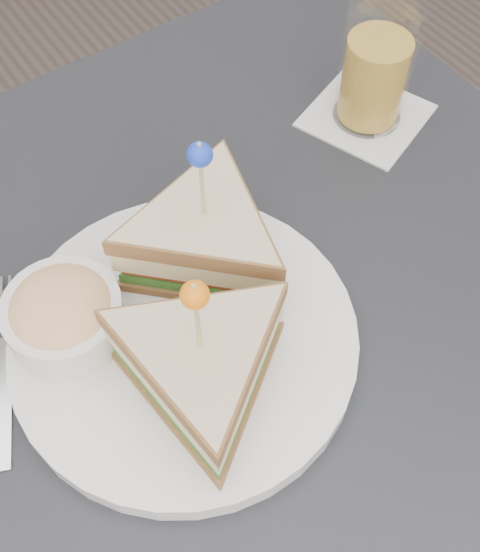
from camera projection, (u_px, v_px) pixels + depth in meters
name	position (u px, v px, depth m)	size (l,w,h in m)	color
ground_plane	(239.00, 525.00, 1.25)	(3.50, 3.50, 0.00)	#3F3833
table	(237.00, 357.00, 0.69)	(0.80, 0.80, 0.75)	black
plate_meal	(186.00, 310.00, 0.58)	(0.34, 0.34, 0.18)	white
cutlery_fork	(5.00, 356.00, 0.60)	(0.10, 0.18, 0.01)	silver
drink_set	(376.00, 68.00, 0.71)	(0.15, 0.15, 0.15)	silver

